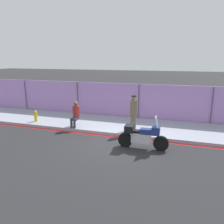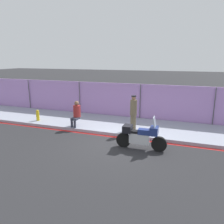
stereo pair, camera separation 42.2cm
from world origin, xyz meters
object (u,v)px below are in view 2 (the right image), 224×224
object	(u,v)px
motorcycle	(141,136)
fire_hydrant	(38,115)
officer_standing	(133,112)
person_seated_on_curb	(76,112)

from	to	relation	value
motorcycle	fire_hydrant	size ratio (longest dim) A/B	3.33
officer_standing	person_seated_on_curb	xyz separation A→B (m)	(-3.07, -0.39, -0.16)
fire_hydrant	officer_standing	bearing A→B (deg)	2.42
person_seated_on_curb	fire_hydrant	bearing A→B (deg)	176.89
motorcycle	officer_standing	world-z (taller)	officer_standing
officer_standing	fire_hydrant	distance (m)	5.79
officer_standing	fire_hydrant	xyz separation A→B (m)	(-5.75, -0.24, -0.60)
motorcycle	person_seated_on_curb	distance (m)	4.22
person_seated_on_curb	fire_hydrant	world-z (taller)	person_seated_on_curb
motorcycle	person_seated_on_curb	bearing A→B (deg)	156.63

